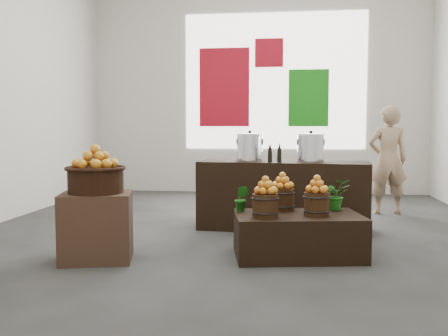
# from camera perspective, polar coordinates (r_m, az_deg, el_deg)

# --- Properties ---
(ground) EXTENTS (7.00, 7.00, 0.00)m
(ground) POSITION_cam_1_polar(r_m,az_deg,el_deg) (5.67, 1.74, -7.35)
(ground) COLOR #3E3E3B
(ground) RESTS_ON ground
(back_wall) EXTENTS (6.00, 0.04, 4.00)m
(back_wall) POSITION_cam_1_polar(r_m,az_deg,el_deg) (9.08, 3.88, 9.83)
(back_wall) COLOR beige
(back_wall) RESTS_ON ground
(back_opening) EXTENTS (3.20, 0.02, 2.40)m
(back_opening) POSITION_cam_1_polar(r_m,az_deg,el_deg) (9.04, 5.80, 9.83)
(back_opening) COLOR white
(back_opening) RESTS_ON back_wall
(deco_red_left) EXTENTS (0.90, 0.04, 1.40)m
(deco_red_left) POSITION_cam_1_polar(r_m,az_deg,el_deg) (9.09, 0.04, 9.20)
(deco_red_left) COLOR maroon
(deco_red_left) RESTS_ON back_wall
(deco_green_right) EXTENTS (0.70, 0.04, 1.00)m
(deco_green_right) POSITION_cam_1_polar(r_m,az_deg,el_deg) (9.02, 9.63, 7.90)
(deco_green_right) COLOR #157712
(deco_green_right) RESTS_ON back_wall
(deco_red_upper) EXTENTS (0.50, 0.04, 0.50)m
(deco_red_upper) POSITION_cam_1_polar(r_m,az_deg,el_deg) (9.10, 5.18, 12.98)
(deco_red_upper) COLOR maroon
(deco_red_upper) RESTS_ON back_wall
(crate) EXTENTS (0.70, 0.62, 0.60)m
(crate) POSITION_cam_1_polar(r_m,az_deg,el_deg) (4.59, -14.34, -6.51)
(crate) COLOR #523426
(crate) RESTS_ON ground
(wicker_basket) EXTENTS (0.48, 0.48, 0.22)m
(wicker_basket) POSITION_cam_1_polar(r_m,az_deg,el_deg) (4.53, -14.44, -1.40)
(wicker_basket) COLOR black
(wicker_basket) RESTS_ON crate
(apples_in_basket) EXTENTS (0.38, 0.38, 0.20)m
(apples_in_basket) POSITION_cam_1_polar(r_m,az_deg,el_deg) (4.51, -14.50, 1.27)
(apples_in_basket) COLOR #A9050F
(apples_in_basket) RESTS_ON wicker_basket
(display_table) EXTENTS (1.23, 0.88, 0.39)m
(display_table) POSITION_cam_1_polar(r_m,az_deg,el_deg) (4.64, 8.44, -7.62)
(display_table) COLOR black
(display_table) RESTS_ON ground
(apple_bucket_front_left) EXTENTS (0.23, 0.23, 0.21)m
(apple_bucket_front_left) POSITION_cam_1_polar(r_m,az_deg,el_deg) (4.38, 4.73, -4.32)
(apple_bucket_front_left) COLOR #351C0E
(apple_bucket_front_left) RESTS_ON display_table
(apples_in_bucket_front_left) EXTENTS (0.17, 0.17, 0.15)m
(apples_in_bucket_front_left) POSITION_cam_1_polar(r_m,az_deg,el_deg) (4.36, 4.75, -1.97)
(apples_in_bucket_front_left) COLOR #A9050F
(apples_in_bucket_front_left) RESTS_ON apple_bucket_front_left
(apple_bucket_front_right) EXTENTS (0.23, 0.23, 0.21)m
(apple_bucket_front_right) POSITION_cam_1_polar(r_m,az_deg,el_deg) (4.53, 10.54, -4.08)
(apple_bucket_front_right) COLOR #351C0E
(apple_bucket_front_right) RESTS_ON display_table
(apples_in_bucket_front_right) EXTENTS (0.17, 0.17, 0.15)m
(apples_in_bucket_front_right) POSITION_cam_1_polar(r_m,az_deg,el_deg) (4.51, 10.58, -1.81)
(apples_in_bucket_front_right) COLOR #A9050F
(apples_in_bucket_front_right) RESTS_ON apple_bucket_front_right
(apple_bucket_rear) EXTENTS (0.23, 0.23, 0.21)m
(apple_bucket_rear) POSITION_cam_1_polar(r_m,az_deg,el_deg) (4.77, 6.67, -3.60)
(apple_bucket_rear) COLOR #351C0E
(apple_bucket_rear) RESTS_ON display_table
(apples_in_bucket_rear) EXTENTS (0.17, 0.17, 0.15)m
(apples_in_bucket_rear) POSITION_cam_1_polar(r_m,az_deg,el_deg) (4.75, 6.69, -1.44)
(apples_in_bucket_rear) COLOR #A9050F
(apples_in_bucket_rear) RESTS_ON apple_bucket_rear
(herb_garnish_right) EXTENTS (0.32, 0.30, 0.30)m
(herb_garnish_right) POSITION_cam_1_polar(r_m,az_deg,el_deg) (4.87, 12.53, -2.99)
(herb_garnish_right) COLOR #145712
(herb_garnish_right) RESTS_ON display_table
(herb_garnish_left) EXTENTS (0.16, 0.14, 0.25)m
(herb_garnish_left) POSITION_cam_1_polar(r_m,az_deg,el_deg) (4.68, 2.04, -3.50)
(herb_garnish_left) COLOR #145712
(herb_garnish_left) RESTS_ON display_table
(counter) EXTENTS (1.98, 0.80, 0.79)m
(counter) POSITION_cam_1_polar(r_m,az_deg,el_deg) (5.82, 6.77, -3.12)
(counter) COLOR black
(counter) RESTS_ON ground
(stock_pot_left) EXTENTS (0.30, 0.30, 0.30)m
(stock_pot_left) POSITION_cam_1_polar(r_m,az_deg,el_deg) (5.82, 2.96, 2.29)
(stock_pot_left) COLOR silver
(stock_pot_left) RESTS_ON counter
(stock_pot_center) EXTENTS (0.30, 0.30, 0.30)m
(stock_pot_center) POSITION_cam_1_polar(r_m,az_deg,el_deg) (5.75, 9.88, 2.19)
(stock_pot_center) COLOR silver
(stock_pot_center) RESTS_ON counter
(oil_cruets) EXTENTS (0.14, 0.07, 0.22)m
(oil_cruets) POSITION_cam_1_polar(r_m,az_deg,el_deg) (5.58, 6.62, 1.75)
(oil_cruets) COLOR black
(oil_cruets) RESTS_ON counter
(shopper) EXTENTS (0.57, 0.41, 1.48)m
(shopper) POSITION_cam_1_polar(r_m,az_deg,el_deg) (7.13, 18.19, 0.87)
(shopper) COLOR #9C7D5F
(shopper) RESTS_ON ground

